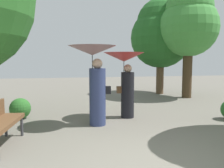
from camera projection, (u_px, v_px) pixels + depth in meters
person_left at (95, 70)px, 5.94m from camera, size 1.20×1.20×2.04m
person_right at (125, 70)px, 6.74m from camera, size 1.17×1.17×1.89m
tree_near_right at (161, 33)px, 11.55m from camera, size 2.96×2.96×4.71m
tree_mid_right at (189, 22)px, 10.25m from camera, size 2.57×2.57×4.98m
bush_path_left at (20, 108)px, 6.70m from camera, size 0.59×0.59×0.59m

